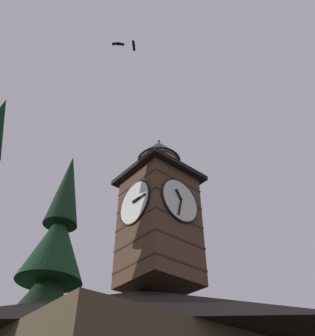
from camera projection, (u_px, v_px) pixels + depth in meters
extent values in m
pyramid|color=black|center=(145.00, 324.00, 14.95)|extent=(13.35, 12.40, 2.90)
cube|color=brown|center=(159.00, 230.00, 17.44)|extent=(3.10, 3.10, 5.85)
cube|color=#3C291C|center=(159.00, 273.00, 16.06)|extent=(3.14, 3.14, 0.10)
cube|color=#3C291C|center=(159.00, 251.00, 16.74)|extent=(3.14, 3.14, 0.10)
cube|color=#3C291C|center=(159.00, 230.00, 17.42)|extent=(3.14, 3.14, 0.10)
cube|color=#3C291C|center=(159.00, 211.00, 18.10)|extent=(3.14, 3.14, 0.10)
cube|color=#3C291C|center=(159.00, 194.00, 18.78)|extent=(3.14, 3.14, 0.10)
cylinder|color=white|center=(180.00, 201.00, 17.08)|extent=(2.31, 0.10, 2.31)
torus|color=black|center=(180.00, 200.00, 17.06)|extent=(2.41, 0.10, 2.41)
cube|color=black|center=(179.00, 194.00, 17.09)|extent=(0.42, 0.04, 0.55)
cube|color=black|center=(180.00, 207.00, 16.68)|extent=(0.30, 0.04, 0.94)
sphere|color=black|center=(182.00, 200.00, 17.01)|extent=(0.10, 0.10, 0.10)
cylinder|color=white|center=(135.00, 203.00, 17.23)|extent=(0.10, 2.31, 2.31)
torus|color=black|center=(134.00, 202.00, 17.22)|extent=(0.10, 2.41, 2.41)
cube|color=black|center=(137.00, 199.00, 17.01)|extent=(0.04, 0.58, 0.14)
cube|color=black|center=(139.00, 198.00, 16.88)|extent=(0.04, 0.95, 0.13)
sphere|color=black|center=(133.00, 202.00, 17.17)|extent=(0.10, 0.10, 0.10)
cube|color=black|center=(159.00, 181.00, 19.33)|extent=(3.80, 3.80, 0.25)
cylinder|color=tan|center=(159.00, 170.00, 19.80)|extent=(2.19, 2.19, 1.26)
cylinder|color=#2D2319|center=(159.00, 176.00, 19.50)|extent=(2.25, 2.25, 0.10)
cylinder|color=#2D2319|center=(159.00, 172.00, 19.70)|extent=(2.25, 2.25, 0.10)
cylinder|color=#2D2319|center=(159.00, 168.00, 19.90)|extent=(2.25, 2.25, 0.10)
cylinder|color=#2D2319|center=(159.00, 163.00, 20.09)|extent=(2.25, 2.25, 0.10)
cone|color=#2D3847|center=(159.00, 152.00, 20.64)|extent=(2.49, 2.49, 1.47)
sphere|color=#424C5B|center=(159.00, 141.00, 21.16)|extent=(0.16, 0.16, 0.16)
cone|color=#1A341F|center=(44.00, 307.00, 18.66)|extent=(5.36, 5.36, 4.56)
cone|color=#193E22|center=(56.00, 245.00, 20.90)|extent=(3.74, 3.74, 4.57)
cone|color=#16321D|center=(67.00, 189.00, 23.43)|extent=(2.12, 2.12, 5.53)
ellipsoid|color=black|center=(134.00, 46.00, 18.29)|extent=(0.20, 0.20, 0.10)
cube|color=black|center=(133.00, 43.00, 18.17)|extent=(0.30, 0.31, 0.04)
cube|color=black|center=(134.00, 48.00, 18.41)|extent=(0.30, 0.31, 0.04)
ellipsoid|color=black|center=(118.00, 44.00, 20.08)|extent=(0.24, 0.26, 0.13)
cube|color=black|center=(121.00, 44.00, 20.09)|extent=(0.37, 0.33, 0.13)
cube|color=black|center=(115.00, 44.00, 20.07)|extent=(0.37, 0.33, 0.13)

